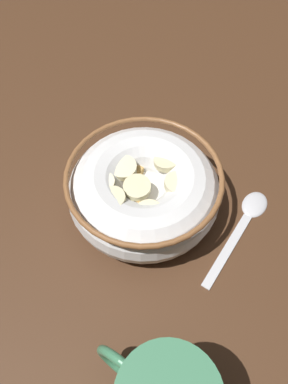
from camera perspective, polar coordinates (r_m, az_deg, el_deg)
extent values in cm
cube|color=#472B19|center=(47.02, 0.00, -2.70)|extent=(139.81, 139.81, 2.00)
cylinder|color=white|center=(45.91, 0.00, -1.86)|extent=(9.41, 9.41, 0.60)
torus|color=white|center=(43.45, 0.00, 0.16)|extent=(17.12, 17.12, 6.43)
torus|color=brown|center=(41.06, 0.00, 2.42)|extent=(17.20, 17.20, 0.60)
cylinder|color=white|center=(43.09, 0.00, 0.48)|extent=(13.26, 13.26, 0.40)
cube|color=tan|center=(41.83, -1.72, -0.10)|extent=(2.30, 2.35, 1.02)
cube|color=#B78947|center=(41.98, -5.53, -0.26)|extent=(2.81, 2.81, 0.96)
cube|color=tan|center=(43.64, -1.78, 2.90)|extent=(2.23, 2.26, 0.97)
cube|color=#AD7F42|center=(40.55, -5.29, -3.58)|extent=(2.41, 2.35, 1.07)
cube|color=#AD7F42|center=(40.23, 2.17, -3.73)|extent=(2.15, 2.14, 0.92)
cube|color=#B78947|center=(41.95, 4.75, -0.71)|extent=(2.15, 2.15, 0.90)
cube|color=tan|center=(45.73, -3.08, 6.13)|extent=(2.75, 2.73, 1.04)
cube|color=tan|center=(44.64, 0.30, 4.87)|extent=(2.79, 2.78, 0.90)
cube|color=tan|center=(43.33, -4.77, 1.99)|extent=(2.35, 2.31, 1.01)
cube|color=tan|center=(44.55, -4.57, 4.57)|extent=(2.82, 2.81, 1.00)
cylinder|color=#F4EABC|center=(42.91, -2.77, 3.93)|extent=(3.68, 3.72, 1.07)
cylinder|color=beige|center=(39.47, 0.72, -3.21)|extent=(3.81, 3.82, 1.38)
cylinder|color=#F4EABC|center=(41.45, 5.06, 1.25)|extent=(3.08, 3.09, 1.06)
cylinder|color=#F9EFC6|center=(41.47, -6.29, 1.18)|extent=(3.33, 3.28, 1.20)
cylinder|color=beige|center=(43.26, 3.44, 4.64)|extent=(4.21, 4.16, 1.36)
cylinder|color=beige|center=(44.68, 1.72, 6.62)|extent=(4.26, 4.28, 1.08)
cylinder|color=beige|center=(40.03, -4.80, -1.10)|extent=(3.97, 3.95, 1.36)
cylinder|color=beige|center=(41.01, -0.81, 0.58)|extent=(3.35, 3.38, 1.04)
ellipsoid|color=silver|center=(47.80, 16.15, -1.55)|extent=(2.99, 4.03, 0.80)
cube|color=silver|center=(44.24, 12.28, -8.32)|extent=(1.45, 10.50, 0.36)
torus|color=#3F7F59|center=(35.02, -2.58, -24.94)|extent=(6.14, 0.80, 6.14)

